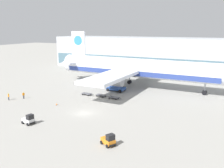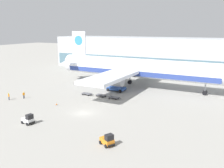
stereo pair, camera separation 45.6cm
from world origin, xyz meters
The scene contains 12 objects.
ground_plane centered at (0.00, 0.00, 0.00)m, with size 400.00×400.00×0.00m, color #9E9B93.
terminal_building centered at (-4.79, 62.87, 6.99)m, with size 90.00×18.20×14.00m.
airplane_main centered at (1.12, 27.89, 5.84)m, with size 58.07×48.12×17.00m.
scissor_lift_loader centered at (-2.14, 20.78, 1.83)m, with size 5.25×3.44×4.67m.
baggage_tug_foreground centered at (-6.12, -10.09, 0.88)m, with size 2.66×2.00×2.00m.
baggage_tug_mid centered at (11.76, -11.26, 0.88)m, with size 2.82×2.51×2.00m.
baggage_dolly_lead centered at (-7.41, 12.93, 0.39)m, with size 3.75×1.71×0.48m.
baggage_dolly_second centered at (-3.11, 13.34, 0.39)m, with size 3.75×1.71×0.48m.
baggage_dolly_third centered at (0.92, 12.90, 0.39)m, with size 3.75×1.71×0.48m.
ground_crew_near centered at (-20.25, 2.54, 1.09)m, with size 0.35×0.53×1.84m.
ground_crew_far centered at (-22.68, -0.15, 1.09)m, with size 0.54×0.33×1.84m.
traffic_cone_near centered at (-9.04, 1.97, 0.26)m, with size 0.40×0.40×0.54m.
Camera 2 is at (28.68, -43.31, 18.09)m, focal length 40.00 mm.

